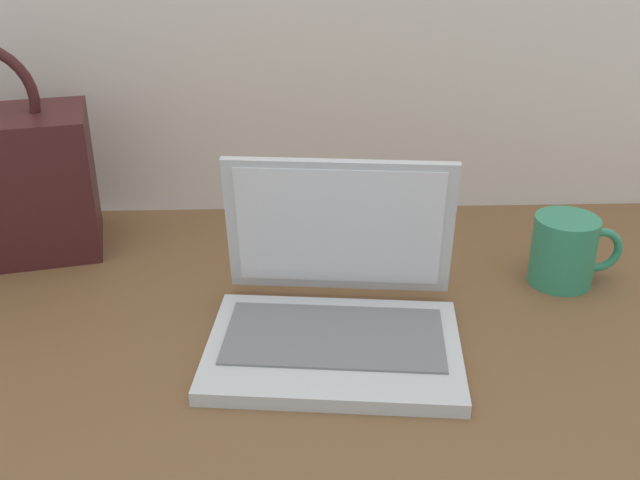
{
  "coord_description": "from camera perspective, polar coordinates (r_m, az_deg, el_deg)",
  "views": [
    {
      "loc": [
        -0.02,
        -0.84,
        0.56
      ],
      "look_at": [
        0.01,
        0.0,
        0.15
      ],
      "focal_mm": 41.83,
      "sensor_mm": 36.0,
      "label": 1
    }
  ],
  "objects": [
    {
      "name": "laptop",
      "position": [
        0.94,
        1.21,
        -5.0
      ],
      "size": [
        0.33,
        0.29,
        0.22
      ],
      "color": "silver",
      "rests_on": "desk"
    },
    {
      "name": "desk",
      "position": [
        1.0,
        -0.8,
        -6.97
      ],
      "size": [
        1.6,
        0.76,
        0.03
      ],
      "color": "brown",
      "rests_on": "ground"
    },
    {
      "name": "coffee_mug",
      "position": [
        1.12,
        18.27,
        -0.71
      ],
      "size": [
        0.13,
        0.09,
        0.1
      ],
      "color": "#338C66",
      "rests_on": "desk"
    }
  ]
}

